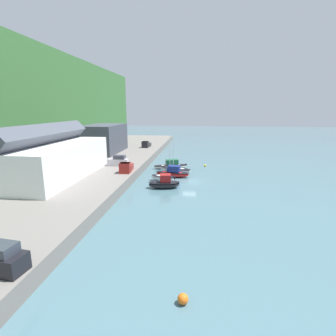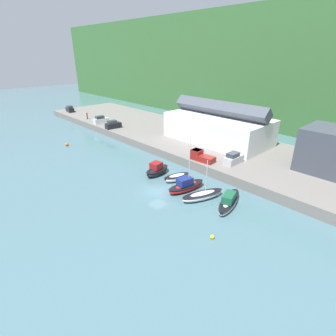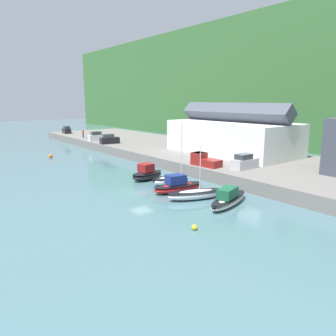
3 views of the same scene
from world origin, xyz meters
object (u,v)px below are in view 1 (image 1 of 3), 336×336
(pickup_truck_0, at_px, (126,167))
(mooring_buoy_0, at_px, (183,299))
(mooring_buoy_1, at_px, (205,165))
(moored_boat_2, at_px, (173,173))
(moored_boat_3, at_px, (175,170))
(moored_boat_0, at_px, (164,183))
(moored_boat_1, at_px, (163,178))
(moored_boat_4, at_px, (171,165))
(pickup_truck_1, at_px, (146,144))
(parked_car_3, at_px, (119,161))

(pickup_truck_0, xyz_separation_m, mooring_buoy_0, (-30.91, -12.83, -2.20))
(mooring_buoy_0, relative_size, mooring_buoy_1, 1.52)
(moored_boat_2, xyz_separation_m, moored_boat_3, (3.66, -0.23, -0.21))
(moored_boat_2, bearing_deg, moored_boat_3, 5.24)
(moored_boat_0, height_order, moored_boat_1, moored_boat_0)
(moored_boat_4, bearing_deg, pickup_truck_1, 7.48)
(moored_boat_4, distance_m, mooring_buoy_1, 8.41)
(moored_boat_1, bearing_deg, moored_boat_0, -155.03)
(parked_car_3, bearing_deg, moored_boat_0, -129.63)
(moored_boat_2, xyz_separation_m, parked_car_3, (1.18, 11.51, 1.86))
(moored_boat_2, relative_size, moored_boat_3, 1.21)
(moored_boat_4, bearing_deg, moored_boat_1, 160.48)
(moored_boat_2, distance_m, parked_car_3, 11.72)
(moored_boat_0, distance_m, mooring_buoy_0, 27.58)
(moored_boat_1, relative_size, moored_boat_3, 0.71)
(moored_boat_4, bearing_deg, parked_car_3, 103.04)
(pickup_truck_0, height_order, pickup_truck_1, same)
(pickup_truck_0, bearing_deg, moored_boat_2, -159.76)
(moored_boat_1, relative_size, moored_boat_4, 0.63)
(moored_boat_1, xyz_separation_m, moored_boat_4, (10.92, -0.23, 0.07))
(moored_boat_1, relative_size, parked_car_3, 1.22)
(moored_boat_4, distance_m, parked_car_3, 12.25)
(mooring_buoy_1, bearing_deg, mooring_buoy_0, 177.17)
(mooring_buoy_0, bearing_deg, parked_car_3, 23.80)
(parked_car_3, relative_size, pickup_truck_1, 0.87)
(moored_boat_1, distance_m, mooring_buoy_1, 16.10)
(mooring_buoy_1, bearing_deg, moored_boat_4, 111.00)
(pickup_truck_1, distance_m, mooring_buoy_0, 65.06)
(pickup_truck_1, bearing_deg, mooring_buoy_0, 106.65)
(moored_boat_2, height_order, pickup_truck_1, moored_boat_2)
(moored_boat_1, distance_m, mooring_buoy_0, 32.01)
(pickup_truck_1, relative_size, mooring_buoy_0, 6.20)
(pickup_truck_1, bearing_deg, parked_car_3, 92.12)
(pickup_truck_1, relative_size, mooring_buoy_1, 9.45)
(pickup_truck_0, bearing_deg, moored_boat_0, 148.79)
(moored_boat_4, height_order, pickup_truck_0, pickup_truck_0)
(moored_boat_3, relative_size, parked_car_3, 1.73)
(moored_boat_3, relative_size, pickup_truck_1, 1.51)
(moored_boat_1, height_order, moored_boat_4, moored_boat_4)
(moored_boat_1, distance_m, parked_car_3, 11.29)
(moored_boat_1, height_order, moored_boat_2, moored_boat_2)
(moored_boat_2, bearing_deg, pickup_truck_1, 30.46)
(moored_boat_1, relative_size, pickup_truck_1, 1.07)
(moored_boat_1, bearing_deg, moored_boat_2, -7.43)
(moored_boat_4, distance_m, mooring_buoy_0, 42.75)
(parked_car_3, distance_m, pickup_truck_1, 27.02)
(moored_boat_4, relative_size, parked_car_3, 1.93)
(moored_boat_1, xyz_separation_m, pickup_truck_1, (31.64, 9.80, 1.95))
(moored_boat_3, height_order, moored_boat_4, moored_boat_3)
(pickup_truck_1, bearing_deg, moored_boat_3, 117.75)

